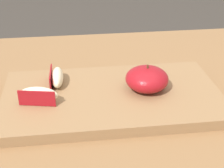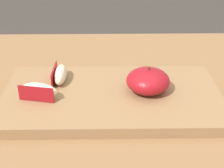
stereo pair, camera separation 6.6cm
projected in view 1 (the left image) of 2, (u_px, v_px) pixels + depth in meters
The scene contains 5 objects.
dining_table at pixel (137, 139), 0.75m from camera, with size 1.35×0.78×0.73m.
cutting_board at pixel (112, 97), 0.68m from camera, with size 0.44×0.24×0.02m.
apple_half_skin_up at pixel (147, 79), 0.67m from camera, with size 0.09×0.09×0.05m.
apple_wedge_back at pixel (38, 95), 0.63m from camera, with size 0.08×0.04×0.03m.
apple_wedge_near_knife at pixel (57, 77), 0.70m from camera, with size 0.03×0.07×0.03m.
Camera 1 is at (-0.13, -0.58, 1.09)m, focal length 53.81 mm.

